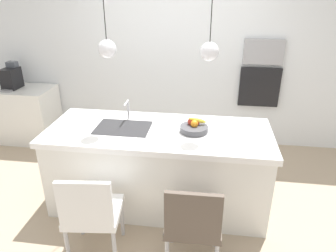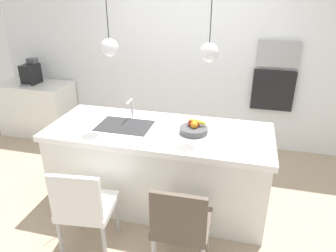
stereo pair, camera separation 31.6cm
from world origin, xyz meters
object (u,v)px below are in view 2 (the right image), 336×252
(coffee_machine, at_px, (31,73))
(chair_near, at_px, (84,206))
(oven, at_px, (273,90))
(chair_middle, at_px, (181,223))
(microwave, at_px, (278,54))
(fruit_bowl, at_px, (194,128))

(coffee_machine, bearing_deg, chair_near, -47.16)
(oven, height_order, chair_middle, oven)
(chair_near, distance_m, chair_middle, 0.86)
(chair_near, bearing_deg, chair_middle, 0.11)
(microwave, distance_m, chair_middle, 2.71)
(oven, bearing_deg, coffee_machine, -175.29)
(chair_near, bearing_deg, fruit_bowl, 47.54)
(fruit_bowl, relative_size, chair_middle, 0.33)
(coffee_machine, height_order, oven, coffee_machine)
(fruit_bowl, xyz_separation_m, oven, (0.83, 1.56, -0.02))
(fruit_bowl, xyz_separation_m, coffee_machine, (-2.78, 1.26, 0.05))
(microwave, bearing_deg, fruit_bowl, -117.96)
(oven, relative_size, chair_near, 0.64)
(microwave, height_order, chair_middle, microwave)
(fruit_bowl, xyz_separation_m, microwave, (0.83, 1.56, 0.48))
(oven, xyz_separation_m, chair_near, (-1.63, -2.43, -0.42))
(fruit_bowl, bearing_deg, chair_near, -132.46)
(fruit_bowl, relative_size, oven, 0.50)
(coffee_machine, distance_m, oven, 3.62)
(fruit_bowl, distance_m, chair_middle, 0.98)
(chair_middle, bearing_deg, microwave, 72.50)
(microwave, bearing_deg, oven, 0.00)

